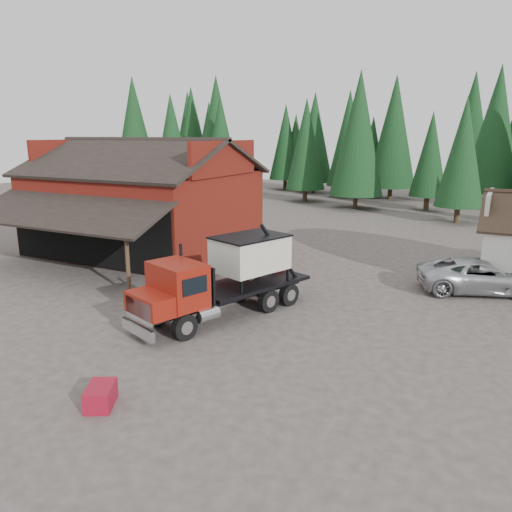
% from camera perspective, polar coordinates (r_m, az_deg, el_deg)
% --- Properties ---
extents(ground, '(120.00, 120.00, 0.00)m').
position_cam_1_polar(ground, '(19.58, -5.80, -8.39)').
color(ground, '#433A35').
rests_on(ground, ground).
extents(red_barn, '(12.80, 13.63, 7.18)m').
position_cam_1_polar(red_barn, '(33.01, -12.69, 5.31)').
color(red_barn, maroon).
rests_on(red_barn, ground).
extents(conifer_backdrop, '(76.00, 16.00, 16.00)m').
position_cam_1_polar(conifer_backdrop, '(58.48, 17.23, 5.93)').
color(conifer_backdrop, black).
rests_on(conifer_backdrop, ground).
extents(near_pine_a, '(4.40, 4.40, 11.40)m').
position_cam_1_polar(near_pine_a, '(53.72, -9.59, 12.56)').
color(near_pine_a, '#382619').
rests_on(near_pine_a, ground).
extents(near_pine_b, '(3.96, 3.96, 10.40)m').
position_cam_1_polar(near_pine_b, '(45.35, 22.56, 10.89)').
color(near_pine_b, '#382619').
rests_on(near_pine_b, ground).
extents(near_pine_d, '(5.28, 5.28, 13.40)m').
position_cam_1_polar(near_pine_d, '(51.10, 11.63, 13.54)').
color(near_pine_d, '#382619').
rests_on(near_pine_d, ground).
extents(feed_truck, '(4.81, 8.45, 3.70)m').
position_cam_1_polar(feed_truck, '(20.46, -3.57, -2.23)').
color(feed_truck, black).
rests_on(feed_truck, ground).
extents(silver_car, '(6.32, 4.45, 1.60)m').
position_cam_1_polar(silver_car, '(26.01, 24.32, -2.09)').
color(silver_car, '#B2B5BA').
rests_on(silver_car, ground).
extents(equip_box, '(1.15, 1.30, 0.60)m').
position_cam_1_polar(equip_box, '(14.99, -17.34, -15.01)').
color(equip_box, maroon).
rests_on(equip_box, ground).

